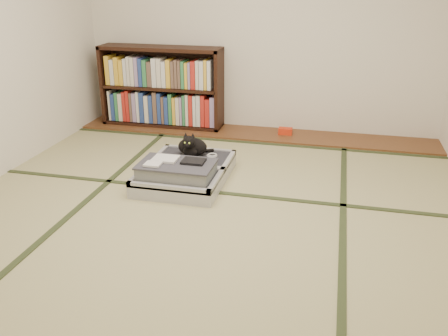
# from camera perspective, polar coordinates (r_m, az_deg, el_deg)

# --- Properties ---
(floor) EXTENTS (4.50, 4.50, 0.00)m
(floor) POSITION_cam_1_polar(r_m,az_deg,el_deg) (3.59, -2.09, -5.70)
(floor) COLOR tan
(floor) RESTS_ON ground
(wood_strip) EXTENTS (4.00, 0.50, 0.02)m
(wood_strip) POSITION_cam_1_polar(r_m,az_deg,el_deg) (5.39, 3.58, 4.18)
(wood_strip) COLOR brown
(wood_strip) RESTS_ON ground
(red_item) EXTENTS (0.15, 0.09, 0.07)m
(red_item) POSITION_cam_1_polar(r_m,az_deg,el_deg) (5.36, 7.39, 4.43)
(red_item) COLOR red
(red_item) RESTS_ON wood_strip
(room_shell) EXTENTS (4.50, 4.50, 4.50)m
(room_shell) POSITION_cam_1_polar(r_m,az_deg,el_deg) (3.18, -2.47, 18.28)
(room_shell) COLOR white
(room_shell) RESTS_ON ground
(tatami_borders) EXTENTS (4.00, 4.50, 0.01)m
(tatami_borders) POSITION_cam_1_polar(r_m,az_deg,el_deg) (4.01, -0.21, -2.42)
(tatami_borders) COLOR #2D381E
(tatami_borders) RESTS_ON ground
(bookcase) EXTENTS (1.42, 0.32, 0.92)m
(bookcase) POSITION_cam_1_polar(r_m,az_deg,el_deg) (5.62, -7.50, 9.46)
(bookcase) COLOR black
(bookcase) RESTS_ON wood_strip
(suitcase) EXTENTS (0.70, 0.93, 0.27)m
(suitcase) POSITION_cam_1_polar(r_m,az_deg,el_deg) (4.11, -4.81, -0.50)
(suitcase) COLOR #B2B1B6
(suitcase) RESTS_ON floor
(cat) EXTENTS (0.31, 0.31, 0.25)m
(cat) POSITION_cam_1_polar(r_m,az_deg,el_deg) (4.33, -3.89, 2.59)
(cat) COLOR black
(cat) RESTS_ON suitcase
(cable_coil) EXTENTS (0.10, 0.10, 0.02)m
(cable_coil) POSITION_cam_1_polar(r_m,az_deg,el_deg) (4.34, -1.44, 1.54)
(cable_coil) COLOR white
(cable_coil) RESTS_ON suitcase
(hanger) EXTENTS (0.46, 0.28, 0.01)m
(hanger) POSITION_cam_1_polar(r_m,az_deg,el_deg) (4.31, -7.14, -0.77)
(hanger) COLOR black
(hanger) RESTS_ON floor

